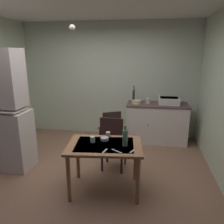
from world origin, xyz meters
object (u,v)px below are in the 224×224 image
Objects in this scene: dining_table at (105,151)px; chair_far_side at (113,143)px; hand_pump at (134,95)px; mug_tall at (108,134)px; serving_bowl_wide at (105,139)px; glass_bottle at (125,137)px; sink_basin at (169,101)px; mixing_bowl_counter at (137,102)px; chair_by_counter at (110,129)px.

chair_far_side is (0.02, 0.58, -0.12)m from dining_table.
dining_table is 0.60m from chair_far_side.
mug_tall is at bearing -98.16° from hand_pump.
serving_bowl_wide is 0.36m from glass_bottle.
glass_bottle is at bearing -110.00° from sink_basin.
glass_bottle is (0.04, -2.07, -0.20)m from hand_pump.
dining_table is 15.49× the size of mug_tall.
sink_basin reaches higher than mixing_bowl_counter.
hand_pump is at bearing 129.32° from mixing_bowl_counter.
dining_table is (-0.33, -1.98, -0.29)m from mixing_bowl_counter.
dining_table is at bearing -96.80° from hand_pump.
hand_pump is at bearing 81.84° from mug_tall.
sink_basin is at bearing -3.33° from hand_pump.
chair_far_side is at bearing -98.51° from hand_pump.
mixing_bowl_counter reaches higher than chair_by_counter.
mug_tall is at bearing 91.29° from dining_table.
chair_by_counter is at bearing 96.25° from serving_bowl_wide.
glass_bottle is (0.32, -0.13, 0.10)m from serving_bowl_wide.
dining_table is 3.78× the size of glass_bottle.
chair_far_side is 0.51m from serving_bowl_wide.
sink_basin is 2.17m from serving_bowl_wide.
glass_bottle reaches higher than mug_tall.
chair_far_side is at bearing -76.94° from chair_by_counter.
sink_basin reaches higher than chair_far_side.
glass_bottle is at bearing -88.87° from hand_pump.
mixing_bowl_counter is 2.98× the size of mug_tall.
mixing_bowl_counter is at bearing 78.81° from mug_tall.
chair_far_side is at bearing 114.67° from glass_bottle.
hand_pump is 1.32× the size of glass_bottle.
sink_basin is 2.30m from dining_table.
dining_table is at bearing -178.25° from glass_bottle.
serving_bowl_wide is (-0.35, -1.84, -0.17)m from mixing_bowl_counter.
mug_tall is at bearing -101.19° from mixing_bowl_counter.
chair_far_side reaches higher than chair_by_counter.
chair_by_counter is 1.17m from mug_tall.
sink_basin reaches higher than dining_table.
chair_by_counter reaches higher than serving_bowl_wide.
chair_far_side is 0.39m from mug_tall.
hand_pump reaches higher than chair_by_counter.
hand_pump is 2.13m from dining_table.
mixing_bowl_counter reaches higher than serving_bowl_wide.
hand_pump is 1.81m from mug_tall.
glass_bottle is (0.26, -0.57, 0.35)m from chair_far_side.
chair_by_counter is at bearing 98.27° from mug_tall.
sink_basin is 0.45× the size of chair_far_side.
chair_far_side reaches higher than dining_table.
chair_far_side is 3.28× the size of glass_bottle.
mug_tall is 0.43m from glass_bottle.
mug_tall is (0.02, 0.16, 0.01)m from serving_bowl_wide.
hand_pump is at bearing 81.86° from serving_bowl_wide.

